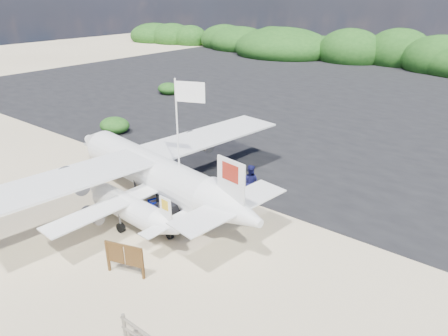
% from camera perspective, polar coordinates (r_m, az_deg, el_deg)
% --- Properties ---
extents(ground, '(160.00, 160.00, 0.00)m').
position_cam_1_polar(ground, '(18.58, -7.77, -9.80)').
color(ground, beige).
extents(asphalt_apron, '(90.00, 50.00, 0.04)m').
position_cam_1_polar(asphalt_apron, '(43.38, 21.71, 8.47)').
color(asphalt_apron, '#B2B2B2').
rests_on(asphalt_apron, ground).
extents(lagoon, '(9.00, 7.00, 0.40)m').
position_cam_1_polar(lagoon, '(25.77, -19.68, -1.04)').
color(lagoon, '#B2B2B2').
rests_on(lagoon, ground).
extents(vegetation_band, '(124.00, 8.00, 4.40)m').
position_cam_1_polar(vegetation_band, '(67.36, 28.26, 12.30)').
color(vegetation_band, '#B2B2B2').
rests_on(vegetation_band, ground).
extents(baggage_cart, '(2.90, 2.24, 1.28)m').
position_cam_1_polar(baggage_cart, '(19.40, -7.58, -8.21)').
color(baggage_cart, '#0C1BC0').
rests_on(baggage_cart, ground).
extents(flagpole, '(1.48, 1.03, 6.83)m').
position_cam_1_polar(flagpole, '(20.21, -6.08, -6.70)').
color(flagpole, white).
rests_on(flagpole, ground).
extents(signboard, '(1.72, 0.71, 1.44)m').
position_cam_1_polar(signboard, '(16.76, -13.74, -14.54)').
color(signboard, '#573919').
rests_on(signboard, ground).
extents(crew_a, '(0.73, 0.53, 1.88)m').
position_cam_1_polar(crew_a, '(22.11, -9.32, -1.35)').
color(crew_a, '#121347').
rests_on(crew_a, ground).
extents(crew_b, '(1.14, 1.01, 1.96)m').
position_cam_1_polar(crew_b, '(21.27, 3.73, -2.00)').
color(crew_b, '#121347').
rests_on(crew_b, ground).
extents(aircraft_small, '(6.98, 6.98, 2.38)m').
position_cam_1_polar(aircraft_small, '(53.81, 13.54, 12.17)').
color(aircraft_small, '#B2B2B2').
rests_on(aircraft_small, ground).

